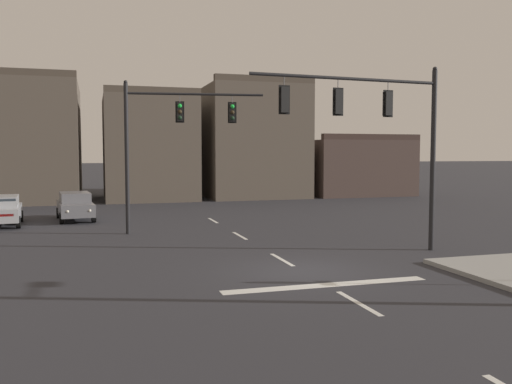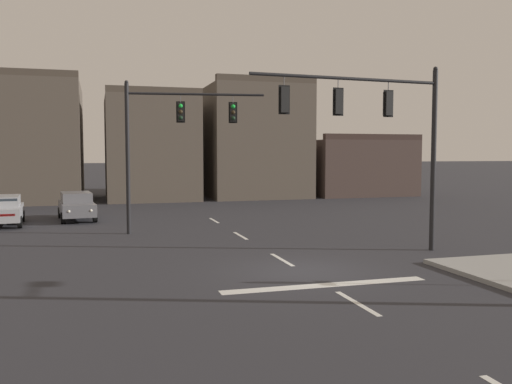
{
  "view_description": "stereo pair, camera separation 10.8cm",
  "coord_description": "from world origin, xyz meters",
  "px_view_note": "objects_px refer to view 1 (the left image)",
  "views": [
    {
      "loc": [
        -6.51,
        -16.55,
        3.9
      ],
      "look_at": [
        -0.85,
        2.45,
        2.47
      ],
      "focal_mm": 38.18,
      "sensor_mm": 36.0,
      "label": 1
    },
    {
      "loc": [
        -6.41,
        -16.58,
        3.9
      ],
      "look_at": [
        -0.85,
        2.45,
        2.47
      ],
      "focal_mm": 38.18,
      "sensor_mm": 36.0,
      "label": 2
    }
  ],
  "objects_px": {
    "car_lot_nearside": "(75,205)",
    "car_lot_middle": "(2,210)",
    "signal_mast_far_side": "(165,132)",
    "signal_mast_near_side": "(380,123)"
  },
  "relations": [
    {
      "from": "car_lot_nearside",
      "to": "car_lot_middle",
      "type": "bearing_deg",
      "value": -159.13
    },
    {
      "from": "car_lot_nearside",
      "to": "signal_mast_far_side",
      "type": "bearing_deg",
      "value": -56.23
    },
    {
      "from": "car_lot_nearside",
      "to": "signal_mast_near_side",
      "type": "bearing_deg",
      "value": -51.32
    },
    {
      "from": "signal_mast_near_side",
      "to": "car_lot_nearside",
      "type": "xyz_separation_m",
      "value": [
        -11.55,
        14.42,
        -4.17
      ]
    },
    {
      "from": "signal_mast_far_side",
      "to": "car_lot_middle",
      "type": "relative_size",
      "value": 1.61
    },
    {
      "from": "signal_mast_near_side",
      "to": "car_lot_nearside",
      "type": "bearing_deg",
      "value": 128.68
    },
    {
      "from": "signal_mast_near_side",
      "to": "signal_mast_far_side",
      "type": "xyz_separation_m",
      "value": [
        -7.13,
        7.82,
        -0.12
      ]
    },
    {
      "from": "signal_mast_near_side",
      "to": "car_lot_nearside",
      "type": "height_order",
      "value": "signal_mast_near_side"
    },
    {
      "from": "signal_mast_near_side",
      "to": "car_lot_nearside",
      "type": "relative_size",
      "value": 1.7
    },
    {
      "from": "car_lot_middle",
      "to": "car_lot_nearside",
      "type": "bearing_deg",
      "value": 20.87
    }
  ]
}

